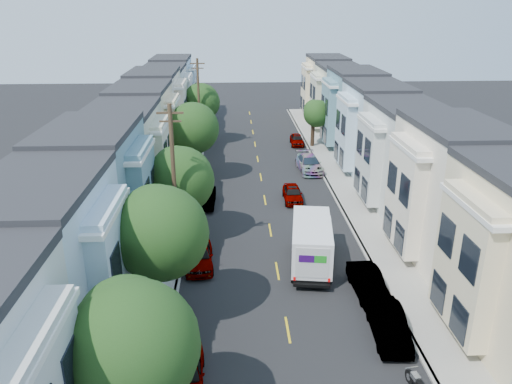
{
  "coord_description": "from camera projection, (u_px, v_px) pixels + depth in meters",
  "views": [
    {
      "loc": [
        -2.65,
        -27.2,
        15.58
      ],
      "look_at": [
        -0.94,
        8.19,
        2.2
      ],
      "focal_mm": 35.0,
      "sensor_mm": 36.0,
      "label": 1
    }
  ],
  "objects": [
    {
      "name": "centerline",
      "position": [
        263.0,
        188.0,
        45.06
      ],
      "size": [
        0.12,
        70.0,
        0.01
      ],
      "primitive_type": "cube",
      "color": "gold",
      "rests_on": "ground"
    },
    {
      "name": "townhouse_row_right",
      "position": [
        384.0,
        186.0,
        45.57
      ],
      "size": [
        5.0,
        70.0,
        8.5
      ],
      "primitive_type": "cube",
      "color": "silver",
      "rests_on": "ground"
    },
    {
      "name": "utility_pole_near",
      "position": [
        174.0,
        184.0,
        30.81
      ],
      "size": [
        1.6,
        0.26,
        10.0
      ],
      "color": "#42301E",
      "rests_on": "ground"
    },
    {
      "name": "tree_far_r",
      "position": [
        316.0,
        114.0,
        56.69
      ],
      "size": [
        3.1,
        3.1,
        5.47
      ],
      "color": "black",
      "rests_on": "ground"
    },
    {
      "name": "tree_c",
      "position": [
        179.0,
        180.0,
        33.52
      ],
      "size": [
        4.58,
        4.58,
        6.79
      ],
      "color": "black",
      "rests_on": "ground"
    },
    {
      "name": "curb_right",
      "position": [
        329.0,
        186.0,
        45.31
      ],
      "size": [
        0.3,
        70.0,
        0.15
      ],
      "primitive_type": "cube",
      "color": "gray",
      "rests_on": "ground"
    },
    {
      "name": "curb_left",
      "position": [
        196.0,
        188.0,
        44.76
      ],
      "size": [
        0.3,
        70.0,
        0.15
      ],
      "primitive_type": "cube",
      "color": "gray",
      "rests_on": "ground"
    },
    {
      "name": "ground",
      "position": [
        277.0,
        271.0,
        31.05
      ],
      "size": [
        160.0,
        160.0,
        0.0
      ],
      "primitive_type": "plane",
      "color": "black",
      "rests_on": "ground"
    },
    {
      "name": "parked_right_b",
      "position": [
        368.0,
        283.0,
        28.34
      ],
      "size": [
        1.64,
        4.27,
        1.41
      ],
      "primitive_type": "imported",
      "rotation": [
        0.0,
        0.0,
        0.04
      ],
      "color": "white",
      "rests_on": "ground"
    },
    {
      "name": "utility_pole_far",
      "position": [
        199.0,
        105.0,
        55.1
      ],
      "size": [
        1.6,
        0.26,
        10.0
      ],
      "color": "#42301E",
      "rests_on": "ground"
    },
    {
      "name": "tree_e",
      "position": [
        200.0,
        102.0,
        57.52
      ],
      "size": [
        4.33,
        4.33,
        7.14
      ],
      "color": "black",
      "rests_on": "ground"
    },
    {
      "name": "parked_left_d",
      "position": [
        206.0,
        198.0,
        40.95
      ],
      "size": [
        1.49,
        4.01,
        1.33
      ],
      "primitive_type": "imported",
      "rotation": [
        0.0,
        0.0,
        -0.02
      ],
      "color": "#5D180F",
      "rests_on": "ground"
    },
    {
      "name": "fedex_truck",
      "position": [
        311.0,
        242.0,
        31.12
      ],
      "size": [
        2.39,
        6.22,
        2.98
      ],
      "rotation": [
        0.0,
        0.0,
        -0.14
      ],
      "color": "silver",
      "rests_on": "ground"
    },
    {
      "name": "sidewalk_left",
      "position": [
        181.0,
        189.0,
        44.7
      ],
      "size": [
        2.6,
        70.0,
        0.15
      ],
      "primitive_type": "cube",
      "color": "gray",
      "rests_on": "ground"
    },
    {
      "name": "parked_right_c",
      "position": [
        309.0,
        164.0,
        49.37
      ],
      "size": [
        2.46,
        5.23,
        1.53
      ],
      "primitive_type": "imported",
      "rotation": [
        0.0,
        0.0,
        0.06
      ],
      "color": "black",
      "rests_on": "ground"
    },
    {
      "name": "townhouse_row_left",
      "position": [
        138.0,
        190.0,
        44.56
      ],
      "size": [
        5.0,
        70.0,
        8.5
      ],
      "primitive_type": "cube",
      "color": "silver",
      "rests_on": "ground"
    },
    {
      "name": "road_slab",
      "position": [
        263.0,
        188.0,
        45.06
      ],
      "size": [
        12.0,
        70.0,
        0.02
      ],
      "primitive_type": "cube",
      "color": "black",
      "rests_on": "ground"
    },
    {
      "name": "tree_d",
      "position": [
        192.0,
        128.0,
        45.27
      ],
      "size": [
        4.7,
        4.7,
        7.37
      ],
      "color": "black",
      "rests_on": "ground"
    },
    {
      "name": "tree_b",
      "position": [
        159.0,
        234.0,
        24.08
      ],
      "size": [
        4.7,
        4.7,
        7.57
      ],
      "color": "black",
      "rests_on": "ground"
    },
    {
      "name": "tree_a",
      "position": [
        130.0,
        346.0,
        17.2
      ],
      "size": [
        4.7,
        4.7,
        6.88
      ],
      "color": "black",
      "rests_on": "ground"
    },
    {
      "name": "parked_right_d",
      "position": [
        297.0,
        140.0,
        58.64
      ],
      "size": [
        1.59,
        3.94,
        1.27
      ],
      "primitive_type": "imported",
      "rotation": [
        0.0,
        0.0,
        -0.02
      ],
      "color": "black",
      "rests_on": "ground"
    },
    {
      "name": "parked_left_c",
      "position": [
        199.0,
        255.0,
        31.44
      ],
      "size": [
        2.05,
        4.68,
        1.48
      ],
      "primitive_type": "imported",
      "rotation": [
        0.0,
        0.0,
        0.07
      ],
      "color": "#9A9A9A",
      "rests_on": "ground"
    },
    {
      "name": "parked_right_a",
      "position": [
        388.0,
        324.0,
        24.68
      ],
      "size": [
        1.78,
        4.4,
        1.44
      ],
      "primitive_type": "imported",
      "rotation": [
        0.0,
        0.0,
        -0.06
      ],
      "color": "#323434",
      "rests_on": "ground"
    },
    {
      "name": "sidewalk_right",
      "position": [
        343.0,
        186.0,
        45.37
      ],
      "size": [
        2.6,
        70.0,
        0.15
      ],
      "primitive_type": "cube",
      "color": "gray",
      "rests_on": "ground"
    },
    {
      "name": "lead_sedan",
      "position": [
        293.0,
        194.0,
        41.89
      ],
      "size": [
        1.56,
        4.02,
        1.3
      ],
      "primitive_type": "imported",
      "rotation": [
        0.0,
        0.0,
        -0.01
      ],
      "color": "black",
      "rests_on": "ground"
    },
    {
      "name": "parked_left_b",
      "position": [
        184.0,
        372.0,
        21.47
      ],
      "size": [
        2.06,
        4.67,
        1.48
      ],
      "primitive_type": "imported",
      "rotation": [
        0.0,
        0.0,
        0.07
      ],
      "color": "black",
      "rests_on": "ground"
    }
  ]
}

